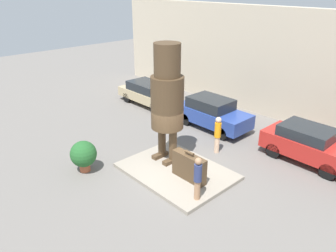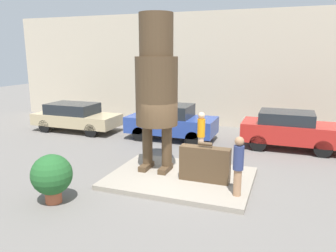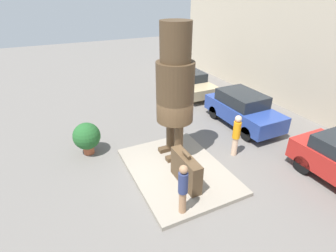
{
  "view_description": "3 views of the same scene",
  "coord_description": "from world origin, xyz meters",
  "px_view_note": "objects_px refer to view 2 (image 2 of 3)",
  "views": [
    {
      "loc": [
        8.58,
        -8.45,
        7.52
      ],
      "look_at": [
        -0.23,
        -0.29,
        2.21
      ],
      "focal_mm": 35.0,
      "sensor_mm": 36.0,
      "label": 1
    },
    {
      "loc": [
        3.15,
        -9.62,
        4.11
      ],
      "look_at": [
        -0.39,
        -0.11,
        1.82
      ],
      "focal_mm": 35.0,
      "sensor_mm": 36.0,
      "label": 2
    },
    {
      "loc": [
        7.12,
        -3.83,
        6.22
      ],
      "look_at": [
        -0.35,
        -0.23,
        1.88
      ],
      "focal_mm": 28.0,
      "sensor_mm": 36.0,
      "label": 3
    }
  ],
  "objects_px": {
    "planter_pot": "(52,176)",
    "worker_hivis": "(201,132)",
    "statue_figure": "(157,81)",
    "parked_car_blue": "(170,121)",
    "parked_car_tan": "(76,116)",
    "giant_suitcase": "(205,164)",
    "tourist": "(238,164)",
    "parked_car_red": "(290,129)"
  },
  "relations": [
    {
      "from": "planter_pot",
      "to": "worker_hivis",
      "type": "bearing_deg",
      "value": 63.09
    },
    {
      "from": "statue_figure",
      "to": "planter_pot",
      "type": "xyz_separation_m",
      "value": [
        -1.85,
        -3.14,
        -2.39
      ]
    },
    {
      "from": "parked_car_blue",
      "to": "parked_car_tan",
      "type": "bearing_deg",
      "value": -178.43
    },
    {
      "from": "giant_suitcase",
      "to": "planter_pot",
      "type": "relative_size",
      "value": 1.13
    },
    {
      "from": "tourist",
      "to": "parked_car_blue",
      "type": "height_order",
      "value": "tourist"
    },
    {
      "from": "statue_figure",
      "to": "parked_car_red",
      "type": "xyz_separation_m",
      "value": [
        4.25,
        4.72,
        -2.31
      ]
    },
    {
      "from": "parked_car_blue",
      "to": "parked_car_red",
      "type": "relative_size",
      "value": 1.04
    },
    {
      "from": "statue_figure",
      "to": "parked_car_tan",
      "type": "relative_size",
      "value": 1.13
    },
    {
      "from": "giant_suitcase",
      "to": "worker_hivis",
      "type": "height_order",
      "value": "worker_hivis"
    },
    {
      "from": "tourist",
      "to": "worker_hivis",
      "type": "bearing_deg",
      "value": 119.28
    },
    {
      "from": "parked_car_red",
      "to": "parked_car_blue",
      "type": "bearing_deg",
      "value": -176.87
    },
    {
      "from": "tourist",
      "to": "worker_hivis",
      "type": "relative_size",
      "value": 0.94
    },
    {
      "from": "giant_suitcase",
      "to": "tourist",
      "type": "bearing_deg",
      "value": -33.31
    },
    {
      "from": "parked_car_blue",
      "to": "parked_car_red",
      "type": "height_order",
      "value": "parked_car_blue"
    },
    {
      "from": "statue_figure",
      "to": "parked_car_blue",
      "type": "height_order",
      "value": "statue_figure"
    },
    {
      "from": "parked_car_blue",
      "to": "worker_hivis",
      "type": "bearing_deg",
      "value": -45.15
    },
    {
      "from": "parked_car_blue",
      "to": "worker_hivis",
      "type": "relative_size",
      "value": 2.33
    },
    {
      "from": "parked_car_tan",
      "to": "parked_car_red",
      "type": "height_order",
      "value": "parked_car_red"
    },
    {
      "from": "parked_car_tan",
      "to": "tourist",
      "type": "bearing_deg",
      "value": -30.41
    },
    {
      "from": "parked_car_red",
      "to": "planter_pot",
      "type": "height_order",
      "value": "parked_car_red"
    },
    {
      "from": "giant_suitcase",
      "to": "parked_car_red",
      "type": "xyz_separation_m",
      "value": [
        2.44,
        5.2,
        0.17
      ]
    },
    {
      "from": "planter_pot",
      "to": "worker_hivis",
      "type": "distance_m",
      "value": 6.16
    },
    {
      "from": "worker_hivis",
      "to": "parked_car_red",
      "type": "bearing_deg",
      "value": 35.68
    },
    {
      "from": "giant_suitcase",
      "to": "parked_car_tan",
      "type": "height_order",
      "value": "parked_car_tan"
    },
    {
      "from": "statue_figure",
      "to": "worker_hivis",
      "type": "height_order",
      "value": "statue_figure"
    },
    {
      "from": "statue_figure",
      "to": "giant_suitcase",
      "type": "relative_size",
      "value": 3.3
    },
    {
      "from": "parked_car_red",
      "to": "worker_hivis",
      "type": "bearing_deg",
      "value": -144.32
    },
    {
      "from": "parked_car_blue",
      "to": "planter_pot",
      "type": "height_order",
      "value": "parked_car_blue"
    },
    {
      "from": "parked_car_tan",
      "to": "planter_pot",
      "type": "distance_m",
      "value": 8.73
    },
    {
      "from": "statue_figure",
      "to": "giant_suitcase",
      "type": "height_order",
      "value": "statue_figure"
    },
    {
      "from": "parked_car_tan",
      "to": "worker_hivis",
      "type": "xyz_separation_m",
      "value": [
        7.37,
        -1.93,
        0.2
      ]
    },
    {
      "from": "giant_suitcase",
      "to": "planter_pot",
      "type": "distance_m",
      "value": 4.52
    },
    {
      "from": "parked_car_tan",
      "to": "worker_hivis",
      "type": "relative_size",
      "value": 2.51
    },
    {
      "from": "statue_figure",
      "to": "giant_suitcase",
      "type": "distance_m",
      "value": 3.1
    },
    {
      "from": "statue_figure",
      "to": "parked_car_blue",
      "type": "relative_size",
      "value": 1.22
    },
    {
      "from": "giant_suitcase",
      "to": "parked_car_red",
      "type": "bearing_deg",
      "value": 64.87
    },
    {
      "from": "parked_car_blue",
      "to": "planter_pot",
      "type": "bearing_deg",
      "value": -95.4
    },
    {
      "from": "tourist",
      "to": "parked_car_blue",
      "type": "bearing_deg",
      "value": 125.78
    },
    {
      "from": "worker_hivis",
      "to": "statue_figure",
      "type": "bearing_deg",
      "value": -111.77
    },
    {
      "from": "statue_figure",
      "to": "worker_hivis",
      "type": "bearing_deg",
      "value": 68.23
    },
    {
      "from": "planter_pot",
      "to": "parked_car_blue",
      "type": "bearing_deg",
      "value": 84.6
    },
    {
      "from": "planter_pot",
      "to": "worker_hivis",
      "type": "relative_size",
      "value": 0.76
    }
  ]
}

